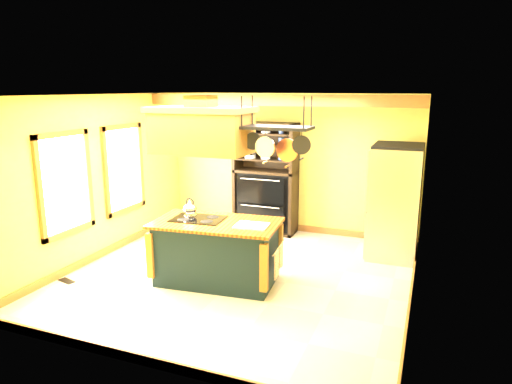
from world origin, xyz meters
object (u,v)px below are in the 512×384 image
Objects in this scene: kitchen_island at (217,251)px; hutch at (266,189)px; range_hood at (202,129)px; refrigerator at (394,204)px; pot_rack at (277,135)px.

kitchen_island is 2.61m from hutch.
range_hood reaches higher than refrigerator.
hutch is (-1.08, 2.58, -1.36)m from pot_rack.
kitchen_island is at bearing -179.87° from pot_rack.
pot_rack reaches higher than refrigerator.
hutch reaches higher than kitchen_island.
kitchen_island is 1.33× the size of range_hood.
hutch is (-2.47, 0.53, -0.06)m from refrigerator.
pot_rack is 2.80m from refrigerator.
pot_rack is (1.10, 0.00, -0.04)m from range_hood.
range_hood is 0.76× the size of refrigerator.
pot_rack is at bearing 0.13° from range_hood.
hutch is at bearing 167.96° from refrigerator.
hutch reaches higher than refrigerator.
range_hood is at bearing 174.60° from kitchen_island.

